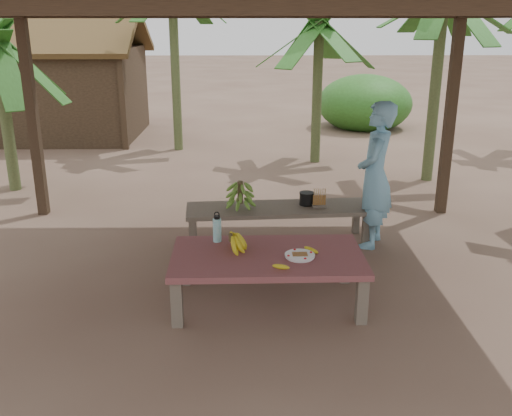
{
  "coord_description": "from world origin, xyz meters",
  "views": [
    {
      "loc": [
        0.08,
        -5.33,
        2.59
      ],
      "look_at": [
        0.15,
        0.08,
        0.8
      ],
      "focal_mm": 40.0,
      "sensor_mm": 36.0,
      "label": 1
    }
  ],
  "objects_px": {
    "bench": "(278,211)",
    "ripe_banana_bunch": "(231,241)",
    "work_table": "(268,261)",
    "water_flask": "(217,229)",
    "woman": "(375,175)",
    "plate": "(300,256)",
    "cooking_pot": "(307,199)"
  },
  "relations": [
    {
      "from": "work_table",
      "to": "ripe_banana_bunch",
      "type": "bearing_deg",
      "value": 161.91
    },
    {
      "from": "woman",
      "to": "bench",
      "type": "bearing_deg",
      "value": -74.87
    },
    {
      "from": "work_table",
      "to": "ripe_banana_bunch",
      "type": "xyz_separation_m",
      "value": [
        -0.35,
        0.11,
        0.16
      ]
    },
    {
      "from": "bench",
      "to": "ripe_banana_bunch",
      "type": "relative_size",
      "value": 7.44
    },
    {
      "from": "water_flask",
      "to": "work_table",
      "type": "bearing_deg",
      "value": -34.55
    },
    {
      "from": "bench",
      "to": "plate",
      "type": "height_order",
      "value": "plate"
    },
    {
      "from": "bench",
      "to": "water_flask",
      "type": "height_order",
      "value": "water_flask"
    },
    {
      "from": "bench",
      "to": "woman",
      "type": "distance_m",
      "value": 1.22
    },
    {
      "from": "work_table",
      "to": "cooking_pot",
      "type": "distance_m",
      "value": 1.74
    },
    {
      "from": "work_table",
      "to": "bench",
      "type": "bearing_deg",
      "value": 82.47
    },
    {
      "from": "cooking_pot",
      "to": "woman",
      "type": "relative_size",
      "value": 0.1
    },
    {
      "from": "water_flask",
      "to": "cooking_pot",
      "type": "distance_m",
      "value": 1.67
    },
    {
      "from": "plate",
      "to": "cooking_pot",
      "type": "xyz_separation_m",
      "value": [
        0.24,
        1.74,
        0.01
      ]
    },
    {
      "from": "cooking_pot",
      "to": "water_flask",
      "type": "bearing_deg",
      "value": -127.73
    },
    {
      "from": "bench",
      "to": "ripe_banana_bunch",
      "type": "height_order",
      "value": "ripe_banana_bunch"
    },
    {
      "from": "work_table",
      "to": "plate",
      "type": "bearing_deg",
      "value": -16.51
    },
    {
      "from": "bench",
      "to": "ripe_banana_bunch",
      "type": "distance_m",
      "value": 1.57
    },
    {
      "from": "bench",
      "to": "water_flask",
      "type": "relative_size",
      "value": 7.21
    },
    {
      "from": "bench",
      "to": "water_flask",
      "type": "bearing_deg",
      "value": -122.55
    },
    {
      "from": "bench",
      "to": "ripe_banana_bunch",
      "type": "bearing_deg",
      "value": -114.02
    },
    {
      "from": "plate",
      "to": "woman",
      "type": "relative_size",
      "value": 0.16
    },
    {
      "from": "work_table",
      "to": "ripe_banana_bunch",
      "type": "height_order",
      "value": "ripe_banana_bunch"
    },
    {
      "from": "plate",
      "to": "woman",
      "type": "distance_m",
      "value": 1.89
    },
    {
      "from": "plate",
      "to": "bench",
      "type": "bearing_deg",
      "value": 94.02
    },
    {
      "from": "water_flask",
      "to": "cooking_pot",
      "type": "relative_size",
      "value": 1.76
    },
    {
      "from": "plate",
      "to": "woman",
      "type": "xyz_separation_m",
      "value": [
        1.01,
        1.56,
        0.35
      ]
    },
    {
      "from": "work_table",
      "to": "water_flask",
      "type": "xyz_separation_m",
      "value": [
        -0.49,
        0.34,
        0.2
      ]
    },
    {
      "from": "bench",
      "to": "plate",
      "type": "relative_size",
      "value": 8.02
    },
    {
      "from": "water_flask",
      "to": "woman",
      "type": "relative_size",
      "value": 0.18
    },
    {
      "from": "ripe_banana_bunch",
      "to": "cooking_pot",
      "type": "xyz_separation_m",
      "value": [
        0.88,
        1.55,
        -0.07
      ]
    },
    {
      "from": "water_flask",
      "to": "bench",
      "type": "bearing_deg",
      "value": 61.67
    },
    {
      "from": "plate",
      "to": "work_table",
      "type": "bearing_deg",
      "value": 164.51
    }
  ]
}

